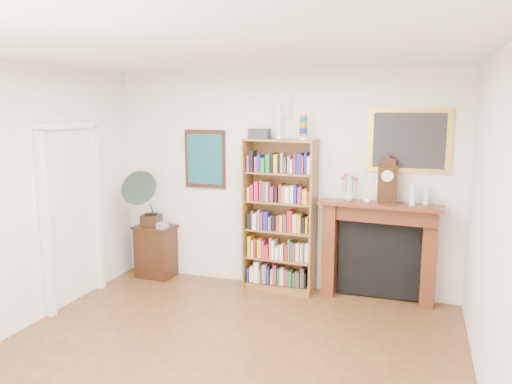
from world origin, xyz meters
TOP-DOWN VIEW (x-y plane):
  - room at (0.00, 0.00)m, footprint 4.51×5.01m
  - door_casing at (-2.21, 1.20)m, footprint 0.08×1.02m
  - teal_poster at (-1.05, 2.48)m, footprint 0.58×0.04m
  - small_picture at (0.00, 2.48)m, footprint 0.26×0.04m
  - gilt_painting at (1.55, 2.48)m, footprint 0.95×0.04m
  - bookshelf at (0.04, 2.32)m, footprint 0.92×0.38m
  - side_cabinet at (-1.73, 2.29)m, footprint 0.56×0.42m
  - fireplace at (1.26, 2.39)m, footprint 1.47×0.46m
  - gramophone at (-1.80, 2.17)m, footprint 0.56×0.66m
  - cd_stack at (-1.56, 2.17)m, footprint 0.13×0.13m
  - mantel_clock at (1.33, 2.37)m, footprint 0.23×0.15m
  - flower_vase at (0.89, 2.34)m, footprint 0.17×0.17m
  - teacup at (1.11, 2.28)m, footprint 0.10×0.10m
  - bottle_left at (1.63, 2.31)m, footprint 0.07×0.07m
  - bottle_right at (1.77, 2.37)m, footprint 0.06×0.06m

SIDE VIEW (x-z plane):
  - side_cabinet at x=-1.73m, z-range 0.00..0.73m
  - fireplace at x=1.26m, z-range 0.11..1.33m
  - cd_stack at x=-1.56m, z-range 0.73..0.81m
  - bookshelf at x=0.04m, z-range -0.03..2.21m
  - gramophone at x=-1.80m, z-range 0.78..1.56m
  - teacup at x=1.11m, z-range 1.22..1.28m
  - door_casing at x=-2.21m, z-range 0.18..2.35m
  - flower_vase at x=0.89m, z-range 1.22..1.35m
  - bottle_right at x=1.77m, z-range 1.22..1.42m
  - bottle_left at x=1.63m, z-range 1.22..1.46m
  - room at x=0.00m, z-range -0.01..2.81m
  - mantel_clock at x=1.33m, z-range 1.21..1.73m
  - teal_poster at x=-1.05m, z-range 1.26..2.04m
  - gilt_painting at x=1.55m, z-range 1.58..2.33m
  - small_picture at x=0.00m, z-range 2.20..2.50m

